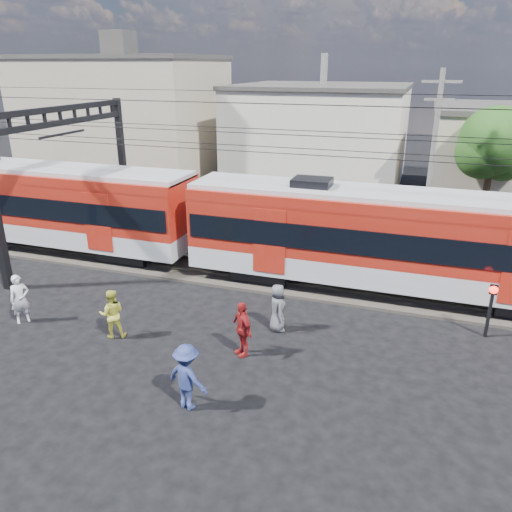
{
  "coord_description": "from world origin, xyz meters",
  "views": [
    {
      "loc": [
        5.7,
        -10.99,
        8.65
      ],
      "look_at": [
        0.27,
        5.0,
        2.15
      ],
      "focal_mm": 35.0,
      "sensor_mm": 36.0,
      "label": 1
    }
  ],
  "objects_px": {
    "commuter_train": "(397,238)",
    "crossing_signal": "(491,301)",
    "pedestrian_c": "(187,377)",
    "pedestrian_a": "(20,299)"
  },
  "relations": [
    {
      "from": "pedestrian_c",
      "to": "crossing_signal",
      "type": "relative_size",
      "value": 0.98
    },
    {
      "from": "commuter_train",
      "to": "crossing_signal",
      "type": "bearing_deg",
      "value": -36.26
    },
    {
      "from": "commuter_train",
      "to": "crossing_signal",
      "type": "xyz_separation_m",
      "value": [
        3.32,
        -2.43,
        -1.06
      ]
    },
    {
      "from": "pedestrian_a",
      "to": "crossing_signal",
      "type": "bearing_deg",
      "value": -36.57
    },
    {
      "from": "commuter_train",
      "to": "pedestrian_a",
      "type": "distance_m",
      "value": 14.06
    },
    {
      "from": "pedestrian_a",
      "to": "crossing_signal",
      "type": "distance_m",
      "value": 16.19
    },
    {
      "from": "pedestrian_a",
      "to": "pedestrian_c",
      "type": "height_order",
      "value": "pedestrian_c"
    },
    {
      "from": "pedestrian_c",
      "to": "crossing_signal",
      "type": "xyz_separation_m",
      "value": [
        7.9,
        6.62,
        0.39
      ]
    },
    {
      "from": "commuter_train",
      "to": "pedestrian_a",
      "type": "xyz_separation_m",
      "value": [
        -12.31,
        -6.63,
        -1.5
      ]
    },
    {
      "from": "commuter_train",
      "to": "pedestrian_c",
      "type": "height_order",
      "value": "commuter_train"
    }
  ]
}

